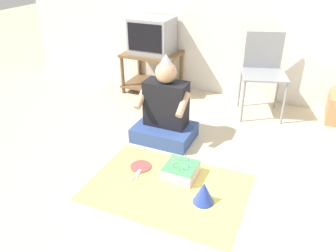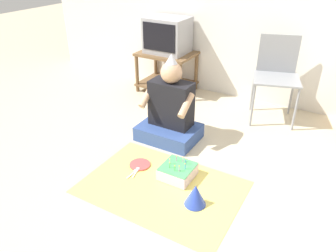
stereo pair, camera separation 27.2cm
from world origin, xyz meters
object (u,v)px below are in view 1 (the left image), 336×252
Objects in this scene: tv at (152,35)px; folding_chair at (263,67)px; person_seated at (165,112)px; party_hat_blue at (204,192)px; birthday_cake at (181,170)px; paper_plate at (141,166)px.

tv is 1.38m from folding_chair.
party_hat_blue is at bearing -49.37° from person_seated.
paper_plate is (-0.36, -0.02, -0.05)m from birthday_cake.
person_seated is at bearing 91.06° from paper_plate.
tv is 2.76× the size of paper_plate.
paper_plate is (-0.72, -1.50, -0.51)m from folding_chair.
folding_chair reaches higher than birthday_cake.
party_hat_blue is (0.63, -0.74, -0.19)m from person_seated.
party_hat_blue reaches higher than birthday_cake.
paper_plate is at bearing -88.94° from person_seated.
birthday_cake is at bearing 3.54° from paper_plate.
birthday_cake is 1.51× the size of party_hat_blue.
tv is at bearing 176.00° from folding_chair.
person_seated is 0.67m from birthday_cake.
tv reaches higher than birthday_cake.
birthday_cake is (1.01, -1.57, -0.65)m from tv.
folding_chair is at bearing 52.80° from person_seated.
paper_plate is (0.65, -1.60, -0.70)m from tv.
person_seated reaches higher than birthday_cake.
folding_chair reaches higher than party_hat_blue.
tv is 1.93× the size of birthday_cake.
party_hat_blue is (1.27, -1.79, -0.62)m from tv.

